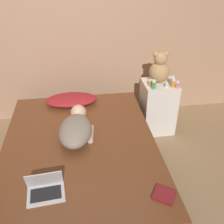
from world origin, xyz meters
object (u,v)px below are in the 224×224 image
at_px(book, 164,195).
at_px(bottle_amber, 151,83).
at_px(pillow, 71,100).
at_px(teddy_bear, 160,69).
at_px(bottle_pink, 178,85).
at_px(bottle_green, 154,84).
at_px(bottle_white, 172,80).
at_px(person_lying, 76,128).
at_px(bottle_clear, 167,85).
at_px(bottle_orange, 173,83).
at_px(laptop, 45,189).

bearing_deg(book, bottle_amber, 79.69).
distance_m(pillow, teddy_bear, 1.16).
height_order(bottle_pink, bottle_amber, bottle_pink).
relative_size(bottle_green, bottle_amber, 1.27).
height_order(bottle_green, bottle_white, bottle_green).
bearing_deg(bottle_pink, teddy_bear, 129.42).
distance_m(bottle_amber, book, 1.50).
bearing_deg(bottle_green, person_lying, -152.61).
distance_m(person_lying, bottle_white, 1.35).
relative_size(person_lying, bottle_green, 6.78).
bearing_deg(bottle_amber, bottle_green, -75.63).
xyz_separation_m(bottle_clear, bottle_pink, (0.12, -0.03, 0.01)).
bearing_deg(bottle_white, pillow, 175.19).
bearing_deg(pillow, bottle_green, -10.80).
bearing_deg(bottle_orange, bottle_pink, -33.29).
xyz_separation_m(teddy_bear, bottle_clear, (0.05, -0.18, -0.14)).
relative_size(bottle_green, bottle_pink, 1.23).
distance_m(teddy_bear, bottle_pink, 0.30).
height_order(bottle_clear, bottle_amber, bottle_amber).
bearing_deg(bottle_pink, bottle_white, 103.48).
xyz_separation_m(pillow, bottle_clear, (1.16, -0.19, 0.22)).
bearing_deg(bottle_pink, book, -112.81).
bearing_deg(bottle_green, laptop, -134.64).
bearing_deg(bottle_amber, bottle_clear, -20.69).
bearing_deg(teddy_bear, bottle_pink, -50.58).
bearing_deg(bottle_pink, laptop, -141.34).
bearing_deg(bottle_green, bottle_white, 17.69).
bearing_deg(book, bottle_green, 78.45).
height_order(person_lying, bottle_white, bottle_white).
xyz_separation_m(pillow, laptop, (-0.22, -1.41, -0.01)).
height_order(laptop, bottle_pink, bottle_pink).
distance_m(pillow, bottle_amber, 1.01).
bearing_deg(laptop, bottle_green, 40.55).
relative_size(laptop, teddy_bear, 0.78).
relative_size(pillow, teddy_bear, 1.62).
bearing_deg(teddy_bear, bottle_orange, -54.74).
bearing_deg(book, bottle_pink, 67.19).
distance_m(teddy_bear, bottle_clear, 0.23).
relative_size(teddy_bear, book, 1.81).
relative_size(person_lying, bottle_amber, 8.61).
height_order(bottle_clear, bottle_green, bottle_green).
relative_size(bottle_orange, book, 0.50).
bearing_deg(bottle_pink, person_lying, -159.43).
bearing_deg(bottle_white, bottle_amber, -177.44).
bearing_deg(bottle_clear, laptop, -138.25).
xyz_separation_m(pillow, person_lying, (0.05, -0.68, 0.04)).
distance_m(bottle_white, book, 1.59).
xyz_separation_m(person_lying, bottle_green, (0.94, 0.49, 0.19)).
relative_size(teddy_bear, bottle_amber, 4.62).
bearing_deg(bottle_amber, person_lying, -148.82).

